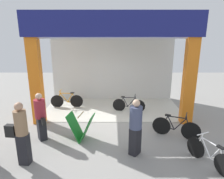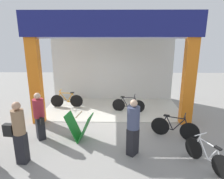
# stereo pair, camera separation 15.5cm
# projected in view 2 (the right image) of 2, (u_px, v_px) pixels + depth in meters

# --- Properties ---
(ground_plane) EXTENTS (20.41, 20.41, 0.00)m
(ground_plane) POSITION_uv_depth(u_px,v_px,m) (112.00, 122.00, 8.21)
(ground_plane) COLOR gray
(ground_plane) RESTS_ON ground
(shop_facade) EXTENTS (6.40, 3.32, 4.20)m
(shop_facade) POSITION_uv_depth(u_px,v_px,m) (112.00, 61.00, 9.09)
(shop_facade) COLOR beige
(shop_facade) RESTS_ON ground
(bicycle_inside_0) EXTENTS (1.52, 0.42, 0.84)m
(bicycle_inside_0) POSITION_uv_depth(u_px,v_px,m) (67.00, 100.00, 9.79)
(bicycle_inside_0) COLOR black
(bicycle_inside_0) RESTS_ON ground
(bicycle_inside_1) EXTENTS (1.44, 0.40, 0.80)m
(bicycle_inside_1) POSITION_uv_depth(u_px,v_px,m) (128.00, 105.00, 9.22)
(bicycle_inside_1) COLOR black
(bicycle_inside_1) RESTS_ON ground
(bicycle_parked_0) EXTENTS (1.47, 0.70, 0.88)m
(bicycle_parked_0) POSITION_uv_depth(u_px,v_px,m) (174.00, 128.00, 6.96)
(bicycle_parked_0) COLOR black
(bicycle_parked_0) RESTS_ON ground
(bicycle_parked_1) EXTENTS (0.69, 1.41, 0.84)m
(bicycle_parked_1) POSITION_uv_depth(u_px,v_px,m) (207.00, 156.00, 5.43)
(bicycle_parked_1) COLOR black
(bicycle_parked_1) RESTS_ON ground
(sandwich_board_sign) EXTENTS (0.93, 0.69, 0.93)m
(sandwich_board_sign) POSITION_uv_depth(u_px,v_px,m) (80.00, 127.00, 6.77)
(sandwich_board_sign) COLOR #197226
(sandwich_board_sign) RESTS_ON ground
(pedestrian_0) EXTENTS (0.51, 0.51, 1.70)m
(pedestrian_0) POSITION_uv_depth(u_px,v_px,m) (133.00, 127.00, 5.87)
(pedestrian_0) COLOR black
(pedestrian_0) RESTS_ON ground
(pedestrian_1) EXTENTS (0.63, 0.36, 1.78)m
(pedestrian_1) POSITION_uv_depth(u_px,v_px,m) (19.00, 132.00, 5.47)
(pedestrian_1) COLOR black
(pedestrian_1) RESTS_ON ground
(pedestrian_2) EXTENTS (0.51, 0.60, 1.62)m
(pedestrian_2) POSITION_uv_depth(u_px,v_px,m) (39.00, 116.00, 6.75)
(pedestrian_2) COLOR black
(pedestrian_2) RESTS_ON ground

